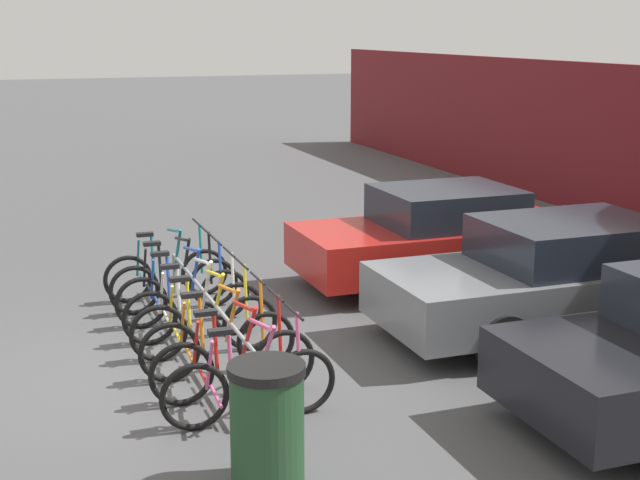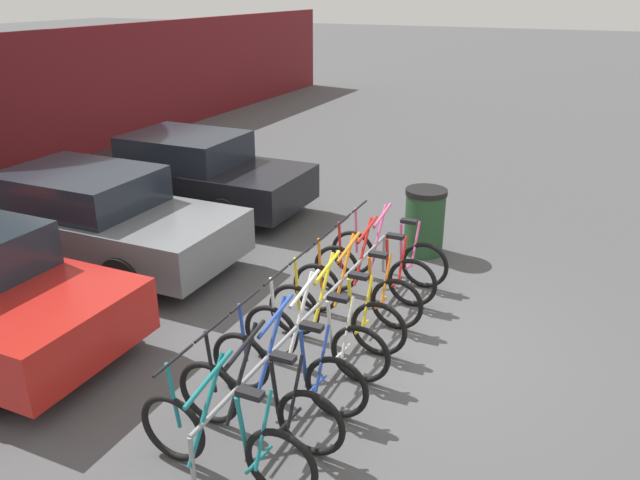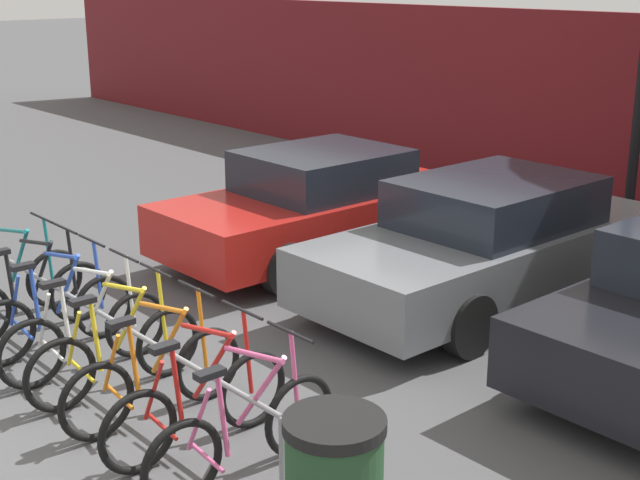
{
  "view_description": "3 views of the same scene",
  "coord_description": "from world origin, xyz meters",
  "px_view_note": "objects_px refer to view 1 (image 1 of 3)",
  "views": [
    {
      "loc": [
        9.03,
        -1.53,
        3.62
      ],
      "look_at": [
        -0.87,
        2.09,
        1.11
      ],
      "focal_mm": 50.0,
      "sensor_mm": 36.0,
      "label": 1
    },
    {
      "loc": [
        -6.12,
        -1.91,
        3.86
      ],
      "look_at": [
        0.01,
        0.89,
        1.1
      ],
      "focal_mm": 35.0,
      "sensor_mm": 36.0,
      "label": 2
    },
    {
      "loc": [
        6.17,
        -2.85,
        3.58
      ],
      "look_at": [
        0.56,
        2.08,
        1.31
      ],
      "focal_mm": 50.0,
      "sensor_mm": 36.0,
      "label": 3
    }
  ],
  "objects_px": {
    "bicycle_yellow": "(205,324)",
    "bike_rack": "(213,307)",
    "bicycle_pink": "(250,384)",
    "car_grey": "(563,277)",
    "bicycle_white": "(194,309)",
    "bicycle_orange": "(219,342)",
    "trash_bin": "(267,424)",
    "bicycle_blue": "(183,295)",
    "bicycle_teal": "(167,272)",
    "car_red": "(441,236)",
    "bicycle_black": "(175,283)",
    "bicycle_red": "(234,363)"
  },
  "relations": [
    {
      "from": "bicycle_yellow",
      "to": "bike_rack",
      "type": "bearing_deg",
      "value": 146.55
    },
    {
      "from": "bicycle_yellow",
      "to": "bicycle_pink",
      "type": "xyz_separation_m",
      "value": [
        1.86,
        0.0,
        0.0
      ]
    },
    {
      "from": "bicycle_yellow",
      "to": "bicycle_pink",
      "type": "height_order",
      "value": "same"
    },
    {
      "from": "bicycle_yellow",
      "to": "car_grey",
      "type": "height_order",
      "value": "car_grey"
    },
    {
      "from": "bicycle_white",
      "to": "bicycle_orange",
      "type": "distance_m",
      "value": 1.2
    },
    {
      "from": "bike_rack",
      "to": "trash_bin",
      "type": "bearing_deg",
      "value": -5.8
    },
    {
      "from": "bicycle_white",
      "to": "bicycle_blue",
      "type": "bearing_deg",
      "value": 179.2
    },
    {
      "from": "bicycle_white",
      "to": "trash_bin",
      "type": "height_order",
      "value": "bicycle_white"
    },
    {
      "from": "bicycle_yellow",
      "to": "trash_bin",
      "type": "xyz_separation_m",
      "value": [
        3.03,
        -0.18,
        0.14
      ]
    },
    {
      "from": "bicycle_white",
      "to": "bicycle_yellow",
      "type": "bearing_deg",
      "value": -0.8
    },
    {
      "from": "bicycle_blue",
      "to": "bicycle_teal",
      "type": "bearing_deg",
      "value": -176.75
    },
    {
      "from": "bike_rack",
      "to": "car_red",
      "type": "xyz_separation_m",
      "value": [
        -1.54,
        3.74,
        0.19
      ]
    },
    {
      "from": "bicycle_black",
      "to": "bicycle_white",
      "type": "height_order",
      "value": "same"
    },
    {
      "from": "bicycle_red",
      "to": "trash_bin",
      "type": "relative_size",
      "value": 1.66
    },
    {
      "from": "bicycle_blue",
      "to": "trash_bin",
      "type": "height_order",
      "value": "bicycle_blue"
    },
    {
      "from": "bicycle_white",
      "to": "bicycle_pink",
      "type": "distance_m",
      "value": 2.43
    },
    {
      "from": "bicycle_red",
      "to": "trash_bin",
      "type": "distance_m",
      "value": 1.77
    },
    {
      "from": "bicycle_red",
      "to": "bicycle_orange",
      "type": "bearing_deg",
      "value": 176.31
    },
    {
      "from": "bicycle_blue",
      "to": "bicycle_orange",
      "type": "distance_m",
      "value": 1.84
    },
    {
      "from": "car_red",
      "to": "car_grey",
      "type": "distance_m",
      "value": 2.48
    },
    {
      "from": "bicycle_red",
      "to": "car_grey",
      "type": "relative_size",
      "value": 0.38
    },
    {
      "from": "bicycle_teal",
      "to": "trash_bin",
      "type": "relative_size",
      "value": 1.66
    },
    {
      "from": "bicycle_white",
      "to": "bicycle_yellow",
      "type": "relative_size",
      "value": 1.0
    },
    {
      "from": "bicycle_orange",
      "to": "bicycle_black",
      "type": "bearing_deg",
      "value": 179.91
    },
    {
      "from": "bicycle_red",
      "to": "bicycle_teal",
      "type": "bearing_deg",
      "value": 176.31
    },
    {
      "from": "bicycle_blue",
      "to": "car_grey",
      "type": "xyz_separation_m",
      "value": [
        1.88,
        4.26,
        0.31
      ]
    },
    {
      "from": "bicycle_teal",
      "to": "car_red",
      "type": "relative_size",
      "value": 0.41
    },
    {
      "from": "bicycle_blue",
      "to": "bicycle_orange",
      "type": "height_order",
      "value": "same"
    },
    {
      "from": "bike_rack",
      "to": "bicycle_pink",
      "type": "xyz_separation_m",
      "value": [
        2.09,
        -0.15,
        -0.12
      ]
    },
    {
      "from": "bike_rack",
      "to": "bicycle_red",
      "type": "xyz_separation_m",
      "value": [
        1.5,
        -0.15,
        -0.12
      ]
    },
    {
      "from": "bike_rack",
      "to": "bicycle_blue",
      "type": "xyz_separation_m",
      "value": [
        -0.97,
        -0.15,
        -0.12
      ]
    },
    {
      "from": "bicycle_teal",
      "to": "bicycle_white",
      "type": "relative_size",
      "value": 1.0
    },
    {
      "from": "bike_rack",
      "to": "bicycle_orange",
      "type": "xyz_separation_m",
      "value": [
        0.87,
        -0.15,
        -0.12
      ]
    },
    {
      "from": "bicycle_teal",
      "to": "bicycle_white",
      "type": "xyz_separation_m",
      "value": [
        1.76,
        0.0,
        0.0
      ]
    },
    {
      "from": "bicycle_blue",
      "to": "bicycle_orange",
      "type": "bearing_deg",
      "value": 3.25
    },
    {
      "from": "bicycle_teal",
      "to": "bicycle_yellow",
      "type": "relative_size",
      "value": 1.0
    },
    {
      "from": "bicycle_blue",
      "to": "bicycle_pink",
      "type": "relative_size",
      "value": 1.0
    },
    {
      "from": "bike_rack",
      "to": "car_grey",
      "type": "relative_size",
      "value": 1.04
    },
    {
      "from": "bicycle_teal",
      "to": "bicycle_pink",
      "type": "bearing_deg",
      "value": -3.81
    },
    {
      "from": "bike_rack",
      "to": "bicycle_orange",
      "type": "height_order",
      "value": "bicycle_orange"
    },
    {
      "from": "bike_rack",
      "to": "bicycle_teal",
      "type": "bearing_deg",
      "value": -175.94
    },
    {
      "from": "bicycle_black",
      "to": "trash_bin",
      "type": "bearing_deg",
      "value": 0.75
    },
    {
      "from": "bicycle_black",
      "to": "bicycle_white",
      "type": "xyz_separation_m",
      "value": [
        1.2,
        0.0,
        0.0
      ]
    },
    {
      "from": "bicycle_black",
      "to": "bicycle_pink",
      "type": "height_order",
      "value": "same"
    },
    {
      "from": "bicycle_blue",
      "to": "bicycle_yellow",
      "type": "height_order",
      "value": "same"
    },
    {
      "from": "bicycle_blue",
      "to": "car_grey",
      "type": "bearing_deg",
      "value": 69.43
    },
    {
      "from": "bicycle_white",
      "to": "bicycle_pink",
      "type": "bearing_deg",
      "value": -0.8
    },
    {
      "from": "bicycle_yellow",
      "to": "car_red",
      "type": "bearing_deg",
      "value": 113.96
    },
    {
      "from": "bicycle_red",
      "to": "car_red",
      "type": "relative_size",
      "value": 0.41
    },
    {
      "from": "bicycle_red",
      "to": "trash_bin",
      "type": "height_order",
      "value": "bicycle_red"
    }
  ]
}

